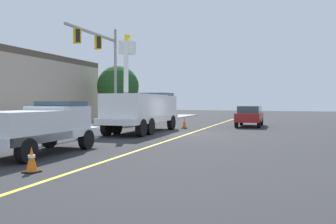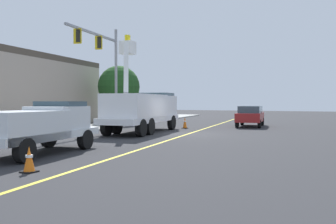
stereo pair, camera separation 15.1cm
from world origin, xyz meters
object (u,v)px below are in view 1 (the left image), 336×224
object	(u,v)px
traffic_cone_mid_front	(184,123)
traffic_cone_leading	(32,160)
passing_minivan	(250,115)
traffic_signal_mast	(103,58)
service_pickup_truck	(39,126)
utility_bucket_truck	(143,108)

from	to	relation	value
traffic_cone_mid_front	traffic_cone_leading	bearing A→B (deg)	-170.88
passing_minivan	traffic_signal_mast	bearing A→B (deg)	126.39
service_pickup_truck	traffic_cone_leading	distance (m)	3.76
utility_bucket_truck	traffic_cone_mid_front	bearing A→B (deg)	-14.76
utility_bucket_truck	traffic_signal_mast	size ratio (longest dim) A/B	1.07
traffic_cone_leading	utility_bucket_truck	bearing A→B (deg)	16.81
traffic_cone_mid_front	traffic_signal_mast	bearing A→B (deg)	116.75
passing_minivan	traffic_cone_leading	bearing A→B (deg)	176.82
service_pickup_truck	traffic_signal_mast	distance (m)	14.01
service_pickup_truck	traffic_cone_mid_front	xyz separation A→B (m)	(14.80, 0.29, -0.69)
service_pickup_truck	traffic_signal_mast	bearing A→B (deg)	25.83
utility_bucket_truck	traffic_cone_mid_front	distance (m)	4.68
service_pickup_truck	traffic_signal_mast	xyz separation A→B (m)	(12.01, 5.81, 4.25)
passing_minivan	traffic_cone_leading	xyz separation A→B (m)	(-21.73, 1.21, -0.60)
utility_bucket_truck	traffic_cone_mid_front	world-z (taller)	utility_bucket_truck
utility_bucket_truck	service_pickup_truck	xyz separation A→B (m)	(-10.42, -1.44, -0.49)
passing_minivan	traffic_signal_mast	size ratio (longest dim) A/B	0.63
passing_minivan	traffic_cone_leading	size ratio (longest dim) A/B	6.61
utility_bucket_truck	service_pickup_truck	world-z (taller)	utility_bucket_truck
traffic_cone_leading	service_pickup_truck	bearing A→B (deg)	43.17
traffic_cone_mid_front	service_pickup_truck	bearing A→B (deg)	-178.89
service_pickup_truck	traffic_cone_mid_front	world-z (taller)	service_pickup_truck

